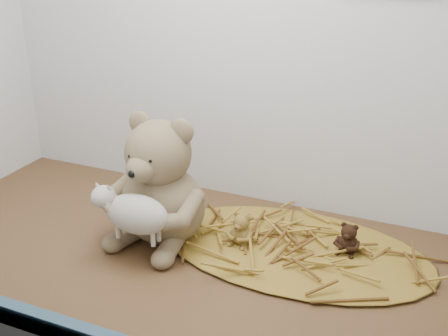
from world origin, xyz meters
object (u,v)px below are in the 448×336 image
at_px(main_teddy, 161,179).
at_px(toy_lamb, 137,214).
at_px(mini_teddy_tan, 242,227).
at_px(mini_teddy_brown, 349,237).

height_order(main_teddy, toy_lamb, main_teddy).
distance_m(main_teddy, mini_teddy_tan, 0.19).
bearing_deg(main_teddy, toy_lamb, -84.38).
relative_size(main_teddy, mini_teddy_brown, 4.25).
bearing_deg(main_teddy, mini_teddy_tan, 16.13).
bearing_deg(main_teddy, mini_teddy_brown, 18.37).
xyz_separation_m(mini_teddy_tan, mini_teddy_brown, (0.21, 0.05, -0.00)).
relative_size(toy_lamb, mini_teddy_tan, 2.45).
bearing_deg(toy_lamb, mini_teddy_tan, 37.85).
bearing_deg(mini_teddy_tan, mini_teddy_brown, 22.27).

